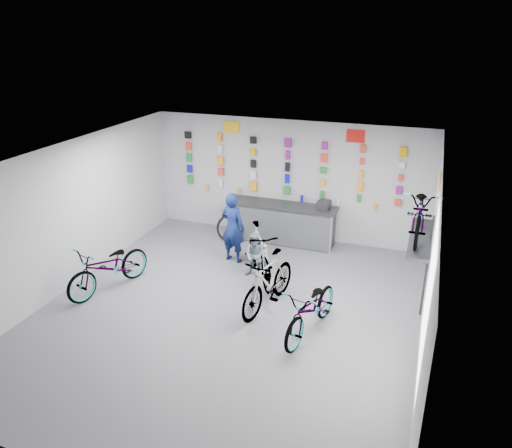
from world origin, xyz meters
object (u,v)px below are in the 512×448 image
at_px(bike_center, 268,282).
at_px(clerk, 233,227).
at_px(bike_left, 109,267).
at_px(bike_right, 312,309).
at_px(counter, 282,224).
at_px(customer, 256,256).
at_px(bike_service, 260,254).

xyz_separation_m(bike_center, clerk, (-1.41, 1.69, 0.27)).
xyz_separation_m(bike_left, bike_right, (4.28, -0.13, -0.03)).
height_order(counter, bike_center, bike_center).
height_order(bike_left, customer, bike_left).
distance_m(bike_center, bike_service, 1.19).
bearing_deg(clerk, counter, -106.70).
bearing_deg(customer, bike_left, -149.28).
xyz_separation_m(bike_service, customer, (-0.10, 0.05, -0.09)).
bearing_deg(bike_center, bike_service, 129.48).
bearing_deg(bike_left, bike_center, 25.54).
relative_size(counter, customer, 2.65).
xyz_separation_m(bike_center, customer, (-0.65, 1.10, -0.05)).
height_order(counter, customer, customer).
relative_size(bike_center, customer, 1.83).
xyz_separation_m(bike_left, customer, (2.64, 1.54, -0.01)).
relative_size(bike_left, bike_right, 1.05).
xyz_separation_m(bike_center, bike_right, (0.99, -0.57, -0.07)).
relative_size(bike_service, clerk, 1.20).
distance_m(bike_left, bike_right, 4.28).
distance_m(clerk, customer, 1.02).
xyz_separation_m(counter, bike_right, (1.66, -3.66, 0.01)).
bearing_deg(bike_service, counter, 61.15).
height_order(bike_left, bike_right, bike_left).
xyz_separation_m(bike_service, clerk, (-0.87, 0.64, 0.23)).
distance_m(counter, bike_center, 3.16).
relative_size(counter, bike_center, 1.45).
height_order(counter, bike_left, bike_left).
bearing_deg(bike_service, bike_center, -94.97).
height_order(bike_service, customer, bike_service).
bearing_deg(bike_service, bike_right, -78.84).
height_order(bike_center, bike_right, bike_center).
bearing_deg(bike_center, clerk, 142.04).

